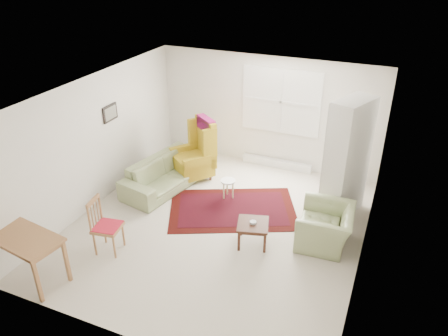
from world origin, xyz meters
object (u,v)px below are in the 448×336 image
at_px(wingback_chair, 192,150).
at_px(desk, 27,257).
at_px(stool, 228,189).
at_px(desk_chair, 107,226).
at_px(cabinet, 347,158).
at_px(sofa, 168,167).
at_px(coffee_table, 253,233).
at_px(armchair, 326,223).

relative_size(wingback_chair, desk, 1.08).
distance_m(stool, desk_chair, 2.62).
height_order(cabinet, desk, cabinet).
xyz_separation_m(sofa, coffee_table, (2.29, -1.19, -0.23)).
height_order(desk, desk_chair, desk_chair).
relative_size(sofa, cabinet, 0.97).
xyz_separation_m(sofa, armchair, (3.41, -0.68, -0.04)).
bearing_deg(cabinet, desk_chair, -118.39).
distance_m(desk, desk_chair, 1.26).
distance_m(wingback_chair, stool, 1.22).
relative_size(stool, cabinet, 0.18).
bearing_deg(wingback_chair, desk, -65.55).
distance_m(cabinet, desk, 5.57).
height_order(sofa, cabinet, cabinet).
height_order(coffee_table, desk_chair, desk_chair).
bearing_deg(armchair, desk_chair, -67.35).
bearing_deg(armchair, desk, -60.16).
bearing_deg(cabinet, armchair, -72.25).
height_order(stool, desk_chair, desk_chair).
bearing_deg(armchair, stool, -112.72).
xyz_separation_m(wingback_chair, cabinet, (3.19, -0.07, 0.45)).
height_order(sofa, desk_chair, desk_chair).
height_order(coffee_table, cabinet, cabinet).
height_order(coffee_table, stool, coffee_table).
xyz_separation_m(wingback_chair, coffee_table, (1.99, -1.70, -0.46)).
bearing_deg(coffee_table, desk_chair, -152.75).
distance_m(wingback_chair, coffee_table, 2.65).
distance_m(stool, desk, 3.85).
bearing_deg(stool, armchair, -19.01).
height_order(armchair, desk_chair, desk_chair).
bearing_deg(desk_chair, sofa, -5.46).
bearing_deg(sofa, coffee_table, -105.75).
distance_m(sofa, coffee_table, 2.60).
distance_m(sofa, stool, 1.35).
xyz_separation_m(cabinet, desk, (-4.06, -3.75, -0.72)).
distance_m(coffee_table, cabinet, 2.22).
xyz_separation_m(sofa, cabinet, (3.50, 0.44, 0.68)).
relative_size(coffee_table, desk_chair, 0.53).
relative_size(sofa, armchair, 2.13).
height_order(cabinet, desk_chair, cabinet).
height_order(sofa, armchair, sofa).
bearing_deg(cabinet, stool, -147.07).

